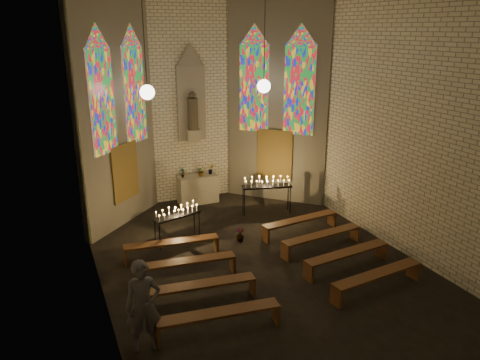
% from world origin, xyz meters
% --- Properties ---
extents(floor, '(12.00, 12.00, 0.00)m').
position_xyz_m(floor, '(0.00, 0.00, 0.00)').
color(floor, black).
rests_on(floor, ground).
extents(room, '(8.22, 12.43, 7.00)m').
position_xyz_m(room, '(-0.00, 3.37, 3.72)').
color(room, '#EFEAC8').
rests_on(room, ground).
extents(altar, '(1.40, 0.60, 1.00)m').
position_xyz_m(altar, '(0.00, 5.45, 0.50)').
color(altar, '#B0AC90').
rests_on(altar, ground).
extents(flower_vase_left, '(0.21, 0.17, 0.34)m').
position_xyz_m(flower_vase_left, '(-0.54, 5.48, 1.17)').
color(flower_vase_left, '#4C723F').
rests_on(flower_vase_left, altar).
extents(flower_vase_center, '(0.34, 0.30, 0.37)m').
position_xyz_m(flower_vase_center, '(0.12, 5.37, 1.18)').
color(flower_vase_center, '#4C723F').
rests_on(flower_vase_center, altar).
extents(flower_vase_right, '(0.21, 0.18, 0.36)m').
position_xyz_m(flower_vase_right, '(0.51, 5.46, 1.18)').
color(flower_vase_right, '#4C723F').
rests_on(flower_vase_right, altar).
extents(aisle_flower_pot, '(0.26, 0.26, 0.42)m').
position_xyz_m(aisle_flower_pot, '(0.11, 1.88, 0.21)').
color(aisle_flower_pot, '#4C723F').
rests_on(aisle_flower_pot, ground).
extents(votive_stand_left, '(1.48, 0.73, 1.06)m').
position_xyz_m(votive_stand_left, '(-1.58, 2.55, 0.91)').
color(votive_stand_left, black).
rests_on(votive_stand_left, ground).
extents(votive_stand_right, '(1.71, 0.81, 1.22)m').
position_xyz_m(votive_stand_right, '(1.80, 3.55, 1.05)').
color(votive_stand_right, black).
rests_on(votive_stand_right, ground).
extents(pew_left_0, '(2.58, 0.64, 0.49)m').
position_xyz_m(pew_left_0, '(-2.01, 1.66, 0.40)').
color(pew_left_0, '#573319').
rests_on(pew_left_0, ground).
extents(pew_right_0, '(2.58, 0.64, 0.49)m').
position_xyz_m(pew_right_0, '(2.01, 1.66, 0.40)').
color(pew_right_0, '#573319').
rests_on(pew_right_0, ground).
extents(pew_left_1, '(2.58, 0.64, 0.49)m').
position_xyz_m(pew_left_1, '(-2.01, 0.46, 0.40)').
color(pew_left_1, '#573319').
rests_on(pew_left_1, ground).
extents(pew_right_1, '(2.58, 0.64, 0.49)m').
position_xyz_m(pew_right_1, '(2.01, 0.46, 0.40)').
color(pew_right_1, '#573319').
rests_on(pew_right_1, ground).
extents(pew_left_2, '(2.58, 0.64, 0.49)m').
position_xyz_m(pew_left_2, '(-2.01, -0.74, 0.40)').
color(pew_left_2, '#573319').
rests_on(pew_left_2, ground).
extents(pew_right_2, '(2.58, 0.64, 0.49)m').
position_xyz_m(pew_right_2, '(2.01, -0.74, 0.40)').
color(pew_right_2, '#573319').
rests_on(pew_right_2, ground).
extents(pew_left_3, '(2.58, 0.64, 0.49)m').
position_xyz_m(pew_left_3, '(-2.01, -1.94, 0.40)').
color(pew_left_3, '#573319').
rests_on(pew_left_3, ground).
extents(pew_right_3, '(2.58, 0.64, 0.49)m').
position_xyz_m(pew_right_3, '(2.01, -1.94, 0.40)').
color(pew_right_3, '#573319').
rests_on(pew_right_3, ground).
extents(visitor, '(0.74, 0.53, 1.88)m').
position_xyz_m(visitor, '(-3.50, -1.83, 0.94)').
color(visitor, '#51535C').
rests_on(visitor, ground).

